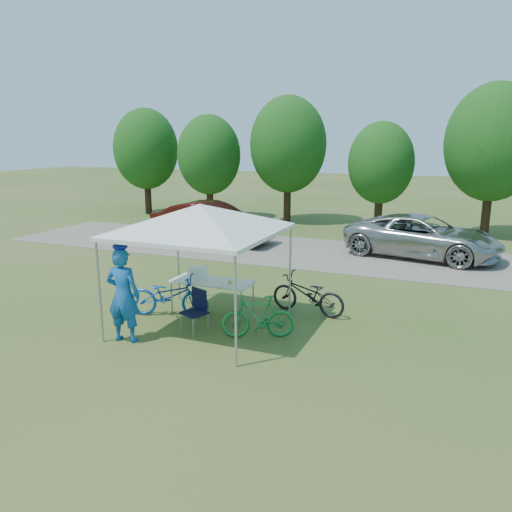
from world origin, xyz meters
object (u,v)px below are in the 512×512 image
(cyclist, at_px, (123,295))
(bike_green, at_px, (258,317))
(bike_blue, at_px, (169,296))
(minivan, at_px, (422,236))
(bike_dark, at_px, (308,294))
(sedan, at_px, (212,222))
(folding_table, at_px, (212,283))
(cooler, at_px, (198,273))
(folding_chair, at_px, (197,307))

(cyclist, distance_m, bike_green, 2.77)
(bike_blue, xyz_separation_m, minivan, (4.94, 8.47, 0.25))
(bike_dark, bearing_deg, sedan, -129.86)
(folding_table, distance_m, cooler, 0.43)
(folding_chair, relative_size, minivan, 0.17)
(cooler, relative_size, bike_green, 0.28)
(folding_table, xyz_separation_m, minivan, (4.11, 7.90, -0.00))
(minivan, bearing_deg, bike_dark, 175.46)
(cyclist, bearing_deg, folding_chair, -142.40)
(cyclist, bearing_deg, sedan, -80.34)
(sedan, bearing_deg, bike_blue, -157.66)
(cyclist, distance_m, bike_blue, 1.69)
(folding_table, xyz_separation_m, bike_blue, (-0.83, -0.58, -0.25))
(bike_green, height_order, bike_dark, bike_dark)
(folding_chair, bearing_deg, bike_dark, 67.33)
(folding_chair, relative_size, bike_dark, 0.50)
(sedan, bearing_deg, minivan, -84.15)
(folding_chair, bearing_deg, minivan, 88.69)
(bike_dark, distance_m, sedan, 8.81)
(bike_dark, distance_m, minivan, 7.38)
(folding_chair, bearing_deg, folding_table, 122.72)
(cyclist, relative_size, bike_dark, 1.07)
(bike_blue, distance_m, bike_dark, 3.25)
(folding_table, height_order, sedan, sedan)
(bike_blue, bearing_deg, bike_dark, -80.37)
(folding_table, bearing_deg, bike_green, -32.24)
(folding_chair, height_order, bike_blue, bike_blue)
(bike_blue, distance_m, minivan, 9.81)
(cooler, bearing_deg, cyclist, -102.33)
(cooler, height_order, bike_dark, cooler)
(folding_chair, bearing_deg, sedan, 137.52)
(bike_blue, xyz_separation_m, bike_dark, (2.94, 1.37, -0.01))
(folding_table, bearing_deg, minivan, 62.52)
(cooler, relative_size, sedan, 0.09)
(folding_table, distance_m, bike_blue, 1.04)
(folding_table, height_order, cyclist, cyclist)
(cyclist, relative_size, minivan, 0.37)
(folding_table, xyz_separation_m, bike_dark, (2.11, 0.80, -0.27))
(folding_chair, distance_m, cooler, 1.33)
(folding_table, relative_size, bike_dark, 1.05)
(bike_green, bearing_deg, sedan, -171.47)
(cooler, distance_m, sedan, 8.08)
(folding_chair, distance_m, bike_blue, 1.18)
(bike_blue, bearing_deg, minivan, -45.66)
(bike_blue, xyz_separation_m, bike_green, (2.42, -0.42, -0.04))
(cooler, bearing_deg, folding_table, 0.00)
(bike_green, height_order, sedan, sedan)
(folding_table, xyz_separation_m, cooler, (-0.38, 0.00, 0.20))
(bike_dark, bearing_deg, bike_green, -8.35)
(bike_blue, distance_m, sedan, 8.45)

